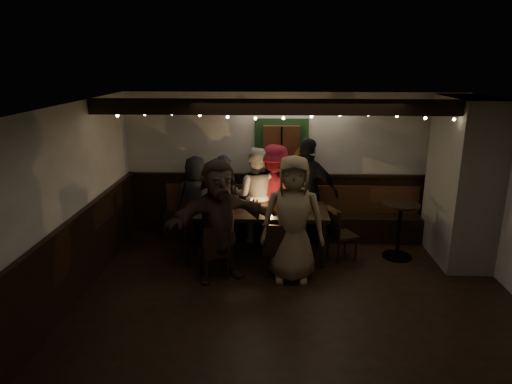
{
  "coord_description": "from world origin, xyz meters",
  "views": [
    {
      "loc": [
        -0.33,
        -5.57,
        3.14
      ],
      "look_at": [
        -0.62,
        1.6,
        1.05
      ],
      "focal_mm": 32.0,
      "sensor_mm": 36.0,
      "label": 1
    }
  ],
  "objects_px": {
    "person_f": "(219,220)",
    "person_g": "(293,219)",
    "person_d": "(275,193)",
    "chair_near_left": "(215,249)",
    "person_e": "(308,192)",
    "person_c": "(256,195)",
    "high_top": "(400,223)",
    "person_b": "(224,198)",
    "chair_near_right": "(277,247)",
    "person_a": "(197,199)",
    "chair_end": "(338,231)",
    "dining_table": "(255,213)"
  },
  "relations": [
    {
      "from": "chair_near_left",
      "to": "high_top",
      "type": "height_order",
      "value": "high_top"
    },
    {
      "from": "person_c",
      "to": "person_a",
      "type": "bearing_deg",
      "value": 8.34
    },
    {
      "from": "chair_end",
      "to": "person_c",
      "type": "bearing_deg",
      "value": 150.53
    },
    {
      "from": "chair_near_right",
      "to": "person_b",
      "type": "height_order",
      "value": "person_b"
    },
    {
      "from": "person_f",
      "to": "chair_near_right",
      "type": "bearing_deg",
      "value": -22.1
    },
    {
      "from": "person_d",
      "to": "person_g",
      "type": "distance_m",
      "value": 1.55
    },
    {
      "from": "chair_near_left",
      "to": "high_top",
      "type": "bearing_deg",
      "value": 17.66
    },
    {
      "from": "dining_table",
      "to": "chair_near_left",
      "type": "xyz_separation_m",
      "value": [
        -0.55,
        -0.86,
        -0.26
      ]
    },
    {
      "from": "person_a",
      "to": "person_g",
      "type": "relative_size",
      "value": 0.83
    },
    {
      "from": "dining_table",
      "to": "person_c",
      "type": "xyz_separation_m",
      "value": [
        -0.02,
        0.69,
        0.1
      ]
    },
    {
      "from": "person_d",
      "to": "person_g",
      "type": "relative_size",
      "value": 0.93
    },
    {
      "from": "chair_end",
      "to": "high_top",
      "type": "relative_size",
      "value": 0.95
    },
    {
      "from": "person_a",
      "to": "person_d",
      "type": "xyz_separation_m",
      "value": [
        1.38,
        0.09,
        0.1
      ]
    },
    {
      "from": "chair_near_left",
      "to": "person_b",
      "type": "distance_m",
      "value": 1.58
    },
    {
      "from": "person_c",
      "to": "person_g",
      "type": "distance_m",
      "value": 1.59
    },
    {
      "from": "person_e",
      "to": "person_g",
      "type": "distance_m",
      "value": 1.48
    },
    {
      "from": "chair_near_right",
      "to": "person_e",
      "type": "bearing_deg",
      "value": 69.38
    },
    {
      "from": "person_a",
      "to": "person_f",
      "type": "bearing_deg",
      "value": 94.78
    },
    {
      "from": "chair_near_right",
      "to": "person_e",
      "type": "distance_m",
      "value": 1.59
    },
    {
      "from": "person_b",
      "to": "chair_end",
      "type": "bearing_deg",
      "value": 169.56
    },
    {
      "from": "person_d",
      "to": "person_e",
      "type": "xyz_separation_m",
      "value": [
        0.57,
        -0.08,
        0.06
      ]
    },
    {
      "from": "person_b",
      "to": "person_d",
      "type": "bearing_deg",
      "value": -164.73
    },
    {
      "from": "chair_near_right",
      "to": "chair_end",
      "type": "distance_m",
      "value": 1.2
    },
    {
      "from": "person_d",
      "to": "person_f",
      "type": "bearing_deg",
      "value": 82.89
    },
    {
      "from": "chair_near_left",
      "to": "person_e",
      "type": "relative_size",
      "value": 0.47
    },
    {
      "from": "dining_table",
      "to": "high_top",
      "type": "height_order",
      "value": "dining_table"
    },
    {
      "from": "dining_table",
      "to": "person_b",
      "type": "bearing_deg",
      "value": 130.39
    },
    {
      "from": "chair_near_left",
      "to": "person_f",
      "type": "distance_m",
      "value": 0.43
    },
    {
      "from": "high_top",
      "to": "person_g",
      "type": "distance_m",
      "value": 1.99
    },
    {
      "from": "person_c",
      "to": "person_f",
      "type": "xyz_separation_m",
      "value": [
        -0.47,
        -1.49,
        0.06
      ]
    },
    {
      "from": "chair_near_right",
      "to": "person_c",
      "type": "distance_m",
      "value": 1.53
    },
    {
      "from": "person_d",
      "to": "high_top",
      "type": "bearing_deg",
      "value": -178.47
    },
    {
      "from": "chair_near_left",
      "to": "chair_near_right",
      "type": "height_order",
      "value": "chair_near_left"
    },
    {
      "from": "chair_near_left",
      "to": "person_g",
      "type": "height_order",
      "value": "person_g"
    },
    {
      "from": "person_c",
      "to": "chair_near_right",
      "type": "bearing_deg",
      "value": 111.33
    },
    {
      "from": "person_f",
      "to": "person_b",
      "type": "bearing_deg",
      "value": 68.66
    },
    {
      "from": "person_d",
      "to": "person_g",
      "type": "height_order",
      "value": "person_g"
    },
    {
      "from": "chair_near_left",
      "to": "person_e",
      "type": "distance_m",
      "value": 2.14
    },
    {
      "from": "chair_near_right",
      "to": "person_f",
      "type": "height_order",
      "value": "person_f"
    },
    {
      "from": "chair_near_right",
      "to": "person_b",
      "type": "bearing_deg",
      "value": 122.81
    },
    {
      "from": "chair_end",
      "to": "person_c",
      "type": "xyz_separation_m",
      "value": [
        -1.36,
        0.77,
        0.35
      ]
    },
    {
      "from": "person_g",
      "to": "chair_end",
      "type": "bearing_deg",
      "value": 44.55
    },
    {
      "from": "person_b",
      "to": "person_g",
      "type": "xyz_separation_m",
      "value": [
        1.15,
        -1.47,
        0.15
      ]
    },
    {
      "from": "chair_near_right",
      "to": "person_a",
      "type": "distance_m",
      "value": 2.02
    },
    {
      "from": "high_top",
      "to": "person_b",
      "type": "xyz_separation_m",
      "value": [
        -2.92,
        0.63,
        0.2
      ]
    },
    {
      "from": "dining_table",
      "to": "person_b",
      "type": "height_order",
      "value": "person_b"
    },
    {
      "from": "person_a",
      "to": "person_f",
      "type": "xyz_separation_m",
      "value": [
        0.57,
        -1.46,
        0.14
      ]
    },
    {
      "from": "person_f",
      "to": "person_g",
      "type": "relative_size",
      "value": 0.97
    },
    {
      "from": "dining_table",
      "to": "person_b",
      "type": "distance_m",
      "value": 0.9
    },
    {
      "from": "person_c",
      "to": "person_d",
      "type": "xyz_separation_m",
      "value": [
        0.34,
        0.06,
        0.02
      ]
    }
  ]
}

